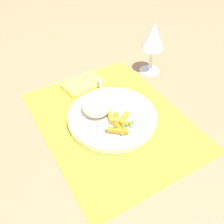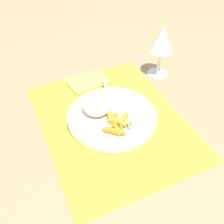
# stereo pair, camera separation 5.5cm
# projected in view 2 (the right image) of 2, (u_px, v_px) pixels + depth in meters

# --- Properties ---
(ground_plane) EXTENTS (2.40, 2.40, 0.00)m
(ground_plane) POSITION_uv_depth(u_px,v_px,m) (112.00, 121.00, 0.74)
(ground_plane) COLOR #997551
(placemat) EXTENTS (0.48, 0.37, 0.01)m
(placemat) POSITION_uv_depth(u_px,v_px,m) (112.00, 120.00, 0.73)
(placemat) COLOR gold
(placemat) RESTS_ON ground_plane
(plate) EXTENTS (0.24, 0.24, 0.02)m
(plate) POSITION_uv_depth(u_px,v_px,m) (112.00, 117.00, 0.73)
(plate) COLOR silver
(plate) RESTS_ON placemat
(rice_mound) EXTENTS (0.08, 0.08, 0.04)m
(rice_mound) POSITION_uv_depth(u_px,v_px,m) (96.00, 105.00, 0.72)
(rice_mound) COLOR beige
(rice_mound) RESTS_ON plate
(carrot_portion) EXTENTS (0.10, 0.09, 0.02)m
(carrot_portion) POSITION_uv_depth(u_px,v_px,m) (116.00, 123.00, 0.69)
(carrot_portion) COLOR orange
(carrot_portion) RESTS_ON plate
(pea_scatter) EXTENTS (0.09, 0.08, 0.01)m
(pea_scatter) POSITION_uv_depth(u_px,v_px,m) (121.00, 127.00, 0.68)
(pea_scatter) COLOR #4A8F42
(pea_scatter) RESTS_ON plate
(fork) EXTENTS (0.21, 0.07, 0.01)m
(fork) POSITION_uv_depth(u_px,v_px,m) (110.00, 105.00, 0.74)
(fork) COLOR #B9B9B9
(fork) RESTS_ON plate
(wine_glass) EXTENTS (0.07, 0.07, 0.17)m
(wine_glass) POSITION_uv_depth(u_px,v_px,m) (162.00, 40.00, 0.82)
(wine_glass) COLOR silver
(wine_glass) RESTS_ON ground_plane
(napkin) EXTENTS (0.10, 0.13, 0.01)m
(napkin) POSITION_uv_depth(u_px,v_px,m) (89.00, 82.00, 0.85)
(napkin) COLOR #EAE54C
(napkin) RESTS_ON placemat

